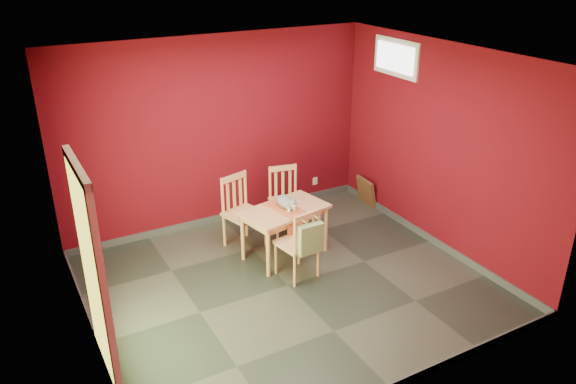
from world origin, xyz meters
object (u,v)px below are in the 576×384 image
dining_table (285,214)px  chair_near (299,242)px  picture_frame (366,191)px  chair_far_left (242,211)px  chair_far_right (286,199)px  tote_bag (311,239)px  cat (286,200)px

dining_table → chair_near: size_ratio=1.28×
picture_frame → chair_far_left: bearing=-173.7°
chair_far_right → chair_far_left: bearing=-172.1°
chair_far_right → tote_bag: size_ratio=2.14×
chair_far_left → cat: chair_far_left is taller
cat → chair_far_right: bearing=74.1°
dining_table → cat: size_ratio=3.00×
chair_far_right → chair_near: chair_far_right is taller
dining_table → cat: 0.19m
chair_far_right → chair_near: (-0.45, -1.16, -0.00)m
dining_table → chair_far_left: 0.64m
chair_near → picture_frame: (1.97, 1.31, -0.26)m
chair_near → tote_bag: size_ratio=2.12×
picture_frame → cat: bearing=-158.4°
dining_table → tote_bag: (-0.08, -0.76, 0.03)m
dining_table → cat: cat is taller
cat → picture_frame: bearing=34.5°
chair_near → cat: size_ratio=2.35×
chair_near → chair_far_left: bearing=104.0°
tote_bag → cat: (0.11, 0.80, 0.15)m
tote_bag → cat: size_ratio=1.11×
chair_far_right → cat: bearing=-118.8°
chair_far_left → tote_bag: 1.32m
picture_frame → chair_near: bearing=-146.4°
tote_bag → picture_frame: tote_bag is taller
chair_far_right → picture_frame: bearing=5.5°
chair_far_left → picture_frame: chair_far_left is taller
chair_far_left → picture_frame: size_ratio=2.29×
dining_table → chair_far_left: size_ratio=1.20×
cat → chair_near: bearing=-90.1°
dining_table → chair_far_right: (0.35, 0.62, -0.11)m
tote_bag → picture_frame: bearing=38.1°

